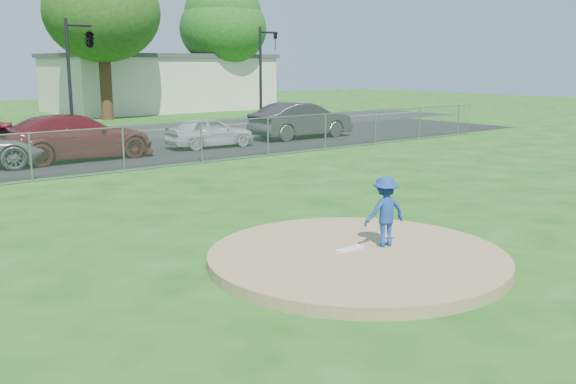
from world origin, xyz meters
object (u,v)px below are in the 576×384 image
(traffic_signal_right, at_px, (264,67))
(tree_far_right, at_px, (223,17))
(pitcher, at_px, (385,211))
(parked_car_darkred, at_px, (76,137))
(parked_car_pearl, at_px, (210,132))
(parked_car_charcoal, at_px, (301,120))
(traffic_signal_center, at_px, (87,41))
(commercial_building, at_px, (160,82))

(traffic_signal_right, bearing_deg, tree_far_right, 66.09)
(pitcher, relative_size, parked_car_darkred, 0.22)
(tree_far_right, distance_m, parked_car_darkred, 27.91)
(parked_car_pearl, xyz_separation_m, parked_car_charcoal, (5.39, 0.33, 0.21))
(pitcher, distance_m, parked_car_pearl, 16.76)
(parked_car_pearl, bearing_deg, traffic_signal_right, -46.56)
(traffic_signal_center, xyz_separation_m, parked_car_charcoal, (8.06, -5.99, -3.74))
(parked_car_charcoal, bearing_deg, traffic_signal_right, -20.01)
(pitcher, bearing_deg, commercial_building, -100.38)
(parked_car_pearl, relative_size, parked_car_charcoal, 0.73)
(parked_car_darkred, distance_m, parked_car_charcoal, 11.24)
(tree_far_right, bearing_deg, parked_car_pearl, -124.66)
(tree_far_right, bearing_deg, traffic_signal_center, -140.96)
(parked_car_pearl, bearing_deg, commercial_building, -19.07)
(commercial_building, height_order, parked_car_darkred, commercial_building)
(tree_far_right, height_order, parked_car_darkred, tree_far_right)
(traffic_signal_center, relative_size, parked_car_darkred, 0.96)
(commercial_building, relative_size, traffic_signal_right, 2.93)
(commercial_building, bearing_deg, pitcher, -111.93)
(traffic_signal_right, height_order, parked_car_darkred, traffic_signal_right)
(traffic_signal_center, relative_size, parked_car_pearl, 1.47)
(traffic_signal_right, distance_m, pitcher, 25.95)
(pitcher, xyz_separation_m, parked_car_darkred, (0.10, 15.71, 0.00))
(tree_far_right, relative_size, traffic_signal_center, 1.92)
(traffic_signal_center, bearing_deg, parked_car_pearl, -67.10)
(tree_far_right, bearing_deg, parked_car_charcoal, -112.76)
(tree_far_right, distance_m, parked_car_pearl, 24.35)
(tree_far_right, xyz_separation_m, parked_car_pearl, (-13.36, -19.32, -6.40))
(parked_car_darkred, xyz_separation_m, parked_car_charcoal, (11.23, 0.29, 0.01))
(parked_car_pearl, distance_m, parked_car_charcoal, 5.41)
(traffic_signal_right, height_order, pitcher, traffic_signal_right)
(tree_far_right, height_order, parked_car_charcoal, tree_far_right)
(traffic_signal_center, height_order, parked_car_charcoal, traffic_signal_center)
(parked_car_darkred, bearing_deg, pitcher, 179.07)
(commercial_building, bearing_deg, tree_far_right, -36.87)
(traffic_signal_right, bearing_deg, traffic_signal_center, -180.00)
(traffic_signal_center, height_order, parked_car_darkred, traffic_signal_center)
(commercial_building, height_order, pitcher, commercial_building)
(traffic_signal_right, bearing_deg, parked_car_pearl, -140.23)
(parked_car_charcoal, bearing_deg, parked_car_pearl, 93.66)
(tree_far_right, distance_m, traffic_signal_right, 14.69)
(parked_car_charcoal, bearing_deg, tree_far_right, -22.58)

